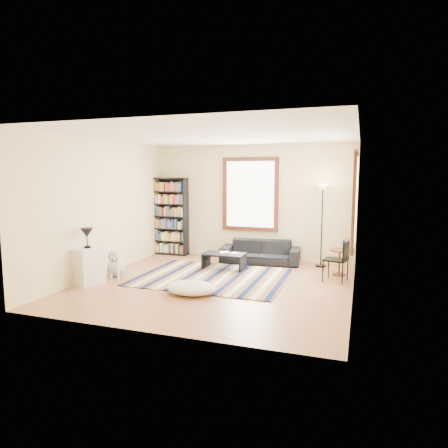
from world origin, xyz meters
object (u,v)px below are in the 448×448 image
(folding_chair, at_px, (336,260))
(white_cabinet, at_px, (88,266))
(bookshelf, at_px, (171,216))
(floor_lamp, at_px, (322,226))
(dog, at_px, (116,263))
(sofa, at_px, (260,252))
(side_table, at_px, (339,262))
(coffee_table, at_px, (224,261))
(floor_cushion, at_px, (191,288))

(folding_chair, relative_size, white_cabinet, 1.23)
(bookshelf, height_order, floor_lamp, bookshelf)
(folding_chair, height_order, white_cabinet, folding_chair)
(white_cabinet, height_order, dog, white_cabinet)
(sofa, height_order, bookshelf, bookshelf)
(side_table, distance_m, folding_chair, 0.54)
(coffee_table, bearing_deg, floor_lamp, 26.03)
(sofa, distance_m, dog, 3.31)
(sofa, relative_size, floor_cushion, 2.06)
(floor_cushion, height_order, side_table, side_table)
(coffee_table, bearing_deg, bookshelf, 148.53)
(floor_cushion, distance_m, dog, 2.04)
(coffee_table, height_order, dog, dog)
(coffee_table, distance_m, floor_lamp, 2.34)
(coffee_table, relative_size, floor_cushion, 1.01)
(floor_cushion, relative_size, white_cabinet, 1.28)
(sofa, xyz_separation_m, floor_lamp, (1.39, 0.10, 0.66))
(bookshelf, distance_m, dog, 2.56)
(floor_lamp, bearing_deg, coffee_table, -153.97)
(floor_lamp, xyz_separation_m, folding_chair, (0.39, -1.20, -0.50))
(floor_cushion, xyz_separation_m, folding_chair, (2.33, 1.69, 0.32))
(floor_lamp, bearing_deg, floor_cushion, -123.87)
(sofa, distance_m, coffee_table, 1.06)
(bookshelf, bearing_deg, floor_lamp, -2.53)
(floor_lamp, bearing_deg, sofa, -175.89)
(coffee_table, distance_m, floor_cushion, 1.92)
(folding_chair, xyz_separation_m, dog, (-4.27, -1.09, -0.15))
(floor_cushion, bearing_deg, bookshelf, 122.02)
(bookshelf, distance_m, folding_chair, 4.49)
(coffee_table, height_order, floor_lamp, floor_lamp)
(coffee_table, xyz_separation_m, side_table, (2.43, 0.29, 0.09))
(floor_cushion, bearing_deg, white_cabinet, -178.90)
(folding_chair, bearing_deg, dog, -152.72)
(folding_chair, bearing_deg, white_cabinet, -145.76)
(side_table, bearing_deg, bookshelf, 168.83)
(floor_lamp, bearing_deg, white_cabinet, -144.18)
(floor_cushion, distance_m, side_table, 3.25)
(side_table, xyz_separation_m, dog, (-4.32, -1.61, 0.01))
(white_cabinet, bearing_deg, floor_cushion, 16.41)
(bookshelf, xyz_separation_m, coffee_table, (1.86, -1.14, -0.82))
(coffee_table, bearing_deg, sofa, 55.55)
(folding_chair, bearing_deg, side_table, 97.44)
(dog, bearing_deg, white_cabinet, -128.63)
(bookshelf, bearing_deg, side_table, -11.17)
(bookshelf, bearing_deg, floor_cushion, -57.98)
(bookshelf, height_order, folding_chair, bookshelf)
(coffee_table, height_order, floor_cushion, coffee_table)
(floor_cushion, bearing_deg, floor_lamp, 56.13)
(side_table, distance_m, white_cabinet, 5.03)
(folding_chair, relative_size, dog, 1.54)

